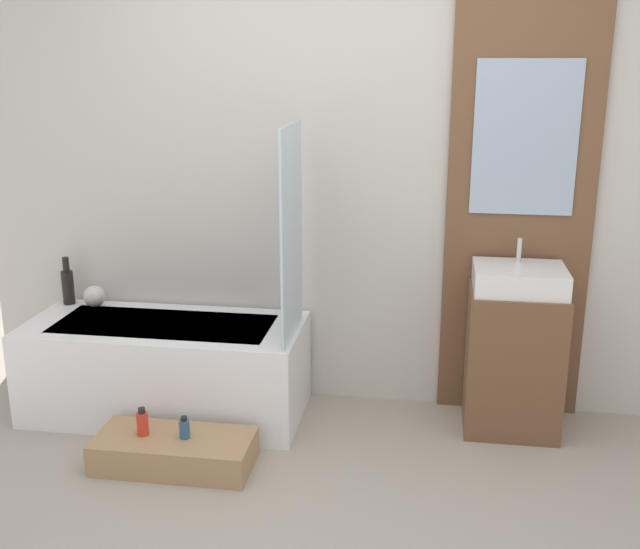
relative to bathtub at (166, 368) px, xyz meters
name	(u,v)px	position (x,y,z in m)	size (l,w,h in m)	color
wall_tiled_back	(349,170)	(0.94, 0.38, 1.04)	(4.20, 0.06, 2.60)	beige
wall_wood_accent	(522,173)	(1.84, 0.32, 1.06)	(0.75, 0.04, 2.60)	brown
bathtub	(166,368)	(0.00, 0.00, 0.00)	(1.48, 0.65, 0.51)	white
glass_shower_screen	(292,233)	(0.71, -0.05, 0.79)	(0.01, 0.51, 1.06)	silver
wooden_step_bench	(174,451)	(0.23, -0.54, -0.18)	(0.75, 0.34, 0.15)	#A87F56
vanity_cabinet	(513,360)	(1.84, 0.10, 0.12)	(0.48, 0.40, 0.75)	brown
sink	(519,279)	(1.84, 0.10, 0.56)	(0.45, 0.36, 0.25)	white
vase_tall_dark	(68,285)	(-0.66, 0.24, 0.37)	(0.07, 0.07, 0.28)	black
vase_round_light	(94,296)	(-0.49, 0.21, 0.32)	(0.12, 0.12, 0.12)	silver
bottle_soap_primary	(143,423)	(0.08, -0.54, -0.05)	(0.06, 0.06, 0.14)	red
bottle_soap_secondary	(184,428)	(0.28, -0.54, -0.06)	(0.05, 0.05, 0.11)	#2D567A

